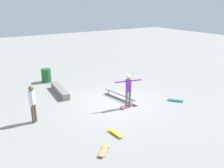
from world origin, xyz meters
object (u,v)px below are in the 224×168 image
(skater_main, at_px, (128,89))
(trash_bin, at_px, (46,75))
(skate_ledge, at_px, (60,91))
(loose_skateboard_yellow, at_px, (116,133))
(skateboard_main, at_px, (126,106))
(bystander_white_shirt, at_px, (33,102))
(loose_skateboard_natural, at_px, (104,150))
(grind_rail, at_px, (120,97))
(loose_skateboard_teal, at_px, (176,100))

(skater_main, xyz_separation_m, trash_bin, (6.22, 2.17, -0.55))
(skate_ledge, xyz_separation_m, trash_bin, (2.54, -0.03, 0.26))
(loose_skateboard_yellow, bearing_deg, skateboard_main, 130.22)
(skate_ledge, relative_size, bystander_white_shirt, 1.47)
(skateboard_main, distance_m, loose_skateboard_natural, 3.90)
(loose_skateboard_natural, relative_size, trash_bin, 0.82)
(skater_main, relative_size, loose_skateboard_yellow, 2.10)
(skater_main, height_order, bystander_white_shirt, skater_main)
(bystander_white_shirt, bearing_deg, grind_rail, -41.68)
(skate_ledge, height_order, loose_skateboard_yellow, skate_ledge)
(skate_ledge, xyz_separation_m, skateboard_main, (-3.66, -2.13, -0.11))
(skater_main, distance_m, bystander_white_shirt, 4.53)
(bystander_white_shirt, bearing_deg, loose_skateboard_natural, -110.23)
(skate_ledge, distance_m, bystander_white_shirt, 3.59)
(skateboard_main, xyz_separation_m, trash_bin, (6.20, 2.10, 0.37))
(grind_rail, relative_size, bystander_white_shirt, 1.44)
(loose_skateboard_natural, bearing_deg, skateboard_main, -0.06)
(skate_ledge, relative_size, trash_bin, 2.82)
(skate_ledge, height_order, bystander_white_shirt, bystander_white_shirt)
(skateboard_main, bearing_deg, loose_skateboard_yellow, 34.79)
(loose_skateboard_yellow, distance_m, loose_skateboard_natural, 1.24)
(skate_ledge, xyz_separation_m, skater_main, (-3.68, -2.21, 0.81))
(bystander_white_shirt, height_order, trash_bin, bystander_white_shirt)
(grind_rail, bearing_deg, skateboard_main, 155.29)
(bystander_white_shirt, relative_size, loose_skateboard_yellow, 2.09)
(trash_bin, bearing_deg, skate_ledge, 179.22)
(grind_rail, xyz_separation_m, skateboard_main, (-1.01, 0.28, -0.06))
(bystander_white_shirt, height_order, loose_skateboard_yellow, bystander_white_shirt)
(trash_bin, bearing_deg, bystander_white_shirt, 156.83)
(skateboard_main, height_order, bystander_white_shirt, bystander_white_shirt)
(skateboard_main, relative_size, bystander_white_shirt, 0.48)
(grind_rail, distance_m, loose_skateboard_natural, 4.82)
(skateboard_main, xyz_separation_m, bystander_white_shirt, (0.95, 4.35, 0.89))
(bystander_white_shirt, xyz_separation_m, loose_skateboard_natural, (-3.57, -1.46, -0.89))
(grind_rail, distance_m, bystander_white_shirt, 4.70)
(skate_ledge, relative_size, loose_skateboard_natural, 3.46)
(skater_main, height_order, loose_skateboard_teal, skater_main)
(loose_skateboard_teal, bearing_deg, bystander_white_shirt, 37.52)
(loose_skateboard_teal, height_order, loose_skateboard_yellow, same)
(skater_main, bearing_deg, loose_skateboard_natural, 55.70)
(loose_skateboard_teal, height_order, loose_skateboard_natural, same)
(skate_ledge, relative_size, loose_skateboard_yellow, 3.09)
(bystander_white_shirt, height_order, loose_skateboard_natural, bystander_white_shirt)
(loose_skateboard_yellow, xyz_separation_m, loose_skateboard_natural, (-0.75, 0.99, 0.00))
(bystander_white_shirt, bearing_deg, trash_bin, 24.37)
(loose_skateboard_teal, bearing_deg, loose_skateboard_yellow, 64.69)
(loose_skateboard_yellow, bearing_deg, bystander_white_shirt, -143.61)
(skater_main, bearing_deg, skate_ledge, -44.63)
(skater_main, height_order, loose_skateboard_yellow, skater_main)
(loose_skateboard_teal, distance_m, trash_bin, 8.49)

